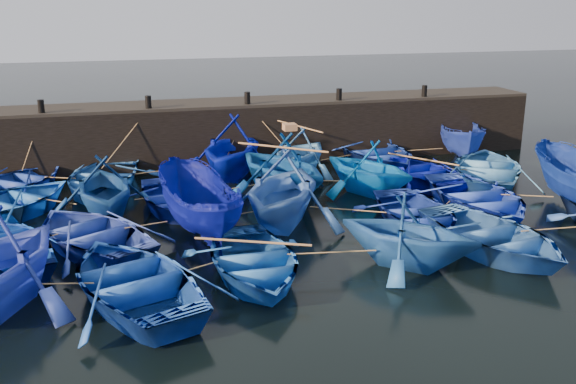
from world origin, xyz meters
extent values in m
plane|color=black|center=(0.00, 0.00, 0.00)|extent=(120.00, 120.00, 0.00)
cube|color=black|center=(0.00, 10.50, 1.25)|extent=(26.00, 2.50, 2.50)
cube|color=black|center=(0.00, 10.50, 2.56)|extent=(26.00, 2.50, 0.12)
cylinder|color=black|center=(-8.00, 9.60, 2.87)|extent=(0.24, 0.24, 0.50)
cylinder|color=black|center=(-4.00, 9.60, 2.87)|extent=(0.24, 0.24, 0.50)
cylinder|color=black|center=(0.00, 9.60, 2.87)|extent=(0.24, 0.24, 0.50)
cylinder|color=black|center=(4.00, 9.60, 2.87)|extent=(0.24, 0.24, 0.50)
cylinder|color=black|center=(8.00, 9.60, 2.87)|extent=(0.24, 0.24, 0.50)
imported|color=navy|center=(-8.87, 7.82, 0.46)|extent=(5.22, 5.45, 0.92)
imported|color=#2054A2|center=(-5.96, 7.33, 0.51)|extent=(4.87, 5.80, 1.03)
imported|color=#000D99|center=(-0.99, 7.96, 1.25)|extent=(5.75, 6.05, 2.49)
imported|color=#3874D5|center=(1.65, 7.58, 0.97)|extent=(4.87, 4.88, 1.95)
imported|color=navy|center=(5.18, 8.22, 0.56)|extent=(4.30, 5.70, 1.12)
imported|color=navy|center=(9.23, 8.21, 0.89)|extent=(3.25, 4.90, 1.77)
imported|color=blue|center=(-8.84, 5.13, 0.50)|extent=(5.85, 5.86, 1.00)
imported|color=navy|center=(-5.81, 4.16, 1.08)|extent=(3.86, 4.38, 2.17)
imported|color=#172EA5|center=(-3.58, 4.24, 0.48)|extent=(4.00, 5.08, 0.95)
imported|color=navy|center=(0.21, 4.85, 1.21)|extent=(5.40, 5.75, 2.42)
imported|color=blue|center=(3.35, 4.46, 1.02)|extent=(4.75, 4.97, 2.04)
imported|color=#040FA2|center=(5.83, 5.20, 0.46)|extent=(3.71, 4.81, 0.93)
imported|color=#2F6CBB|center=(8.37, 4.69, 0.56)|extent=(5.99, 6.56, 1.11)
imported|color=navy|center=(-8.43, 1.16, 0.48)|extent=(4.89, 5.59, 0.97)
imported|color=navy|center=(-6.18, 1.48, 0.50)|extent=(5.41, 5.90, 1.00)
imported|color=#020A74|center=(-3.16, 1.74, 0.97)|extent=(2.61, 5.23, 1.94)
imported|color=blue|center=(-0.52, 1.96, 1.24)|extent=(5.89, 6.12, 2.48)
imported|color=navy|center=(3.43, 0.77, 0.46)|extent=(3.41, 4.62, 0.93)
imported|color=blue|center=(6.01, 1.54, 0.54)|extent=(3.83, 5.26, 1.07)
imported|color=#123FA1|center=(-5.16, -2.10, 0.54)|extent=(5.22, 6.13, 1.08)
imported|color=#1853B5|center=(-2.22, -1.60, 0.48)|extent=(3.31, 4.62, 0.96)
imported|color=#164A8E|center=(1.87, -1.95, 0.99)|extent=(4.95, 4.93, 1.98)
imported|color=#275AB0|center=(4.56, -1.69, 0.52)|extent=(4.50, 5.60, 1.03)
cube|color=#986842|center=(0.51, 4.85, 2.53)|extent=(0.44, 0.43, 0.23)
cylinder|color=tan|center=(-7.41, 7.57, 0.55)|extent=(1.12, 0.52, 0.04)
cylinder|color=tan|center=(-3.47, 7.65, 0.55)|extent=(3.18, 0.66, 0.04)
cylinder|color=tan|center=(0.33, 7.77, 0.55)|extent=(0.86, 0.41, 0.04)
cylinder|color=tan|center=(3.42, 7.90, 0.55)|extent=(1.74, 0.67, 0.04)
cylinder|color=tan|center=(7.20, 8.21, 0.55)|extent=(2.25, 0.05, 0.04)
cylinder|color=tan|center=(-7.32, 4.64, 0.55)|extent=(1.25, 0.99, 0.04)
cylinder|color=tan|center=(-4.69, 4.20, 0.55)|extent=(0.43, 0.11, 0.04)
cylinder|color=tan|center=(-1.69, 4.54, 0.55)|extent=(2.00, 0.65, 0.04)
cylinder|color=tan|center=(1.78, 4.66, 0.55)|extent=(1.35, 0.42, 0.04)
cylinder|color=tan|center=(4.59, 4.83, 0.55)|extent=(0.71, 0.76, 0.04)
cylinder|color=tan|center=(7.10, 4.94, 0.55)|extent=(0.76, 0.54, 0.04)
cylinder|color=tan|center=(-7.31, 1.32, 0.55)|extent=(0.47, 0.35, 0.04)
cylinder|color=tan|center=(-4.67, 1.61, 0.55)|extent=(1.22, 0.29, 0.04)
cylinder|color=tan|center=(-1.84, 1.85, 0.55)|extent=(0.85, 0.26, 0.04)
cylinder|color=tan|center=(1.46, 1.37, 0.55)|extent=(2.17, 1.22, 0.04)
cylinder|color=tan|center=(4.72, 1.16, 0.55)|extent=(0.80, 0.79, 0.04)
cylinder|color=tan|center=(7.67, 1.20, 0.55)|extent=(1.53, 0.71, 0.04)
cylinder|color=tan|center=(-6.67, -1.96, 0.55)|extent=(1.23, 0.32, 0.04)
cylinder|color=tan|center=(-3.69, -1.85, 0.55)|extent=(1.15, 0.54, 0.04)
cylinder|color=tan|center=(-0.18, -1.77, 0.55)|extent=(2.30, 0.38, 0.04)
cylinder|color=tan|center=(3.21, -1.82, 0.55)|extent=(0.90, 0.29, 0.04)
cylinder|color=tan|center=(6.88, -1.78, 0.55)|extent=(2.84, 0.21, 0.04)
cylinder|color=tan|center=(-8.43, 9.26, 1.58)|extent=(0.91, 0.53, 2.09)
cylinder|color=tan|center=(-4.98, 9.02, 1.58)|extent=(2.00, 1.01, 2.10)
cylinder|color=tan|center=(-0.49, 9.33, 1.58)|extent=(1.03, 0.38, 2.09)
cylinder|color=tan|center=(0.83, 9.14, 1.58)|extent=(1.69, 0.76, 2.09)
cylinder|color=tan|center=(4.59, 9.46, 1.58)|extent=(1.21, 0.12, 2.09)
cylinder|color=tan|center=(8.62, 9.45, 1.58)|extent=(1.26, 0.13, 2.09)
cylinder|color=#99724C|center=(1.65, 7.58, 1.98)|extent=(1.08, 2.84, 0.06)
cylinder|color=#99724C|center=(5.83, 5.20, 0.96)|extent=(1.77, 2.49, 0.06)
cylinder|color=#99724C|center=(-0.52, 1.96, 2.51)|extent=(2.34, 1.97, 0.06)
cylinder|color=#99724C|center=(-2.22, -1.60, 0.99)|extent=(2.74, 1.32, 0.06)
camera|label=1|loc=(-5.28, -16.27, 6.83)|focal=40.00mm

